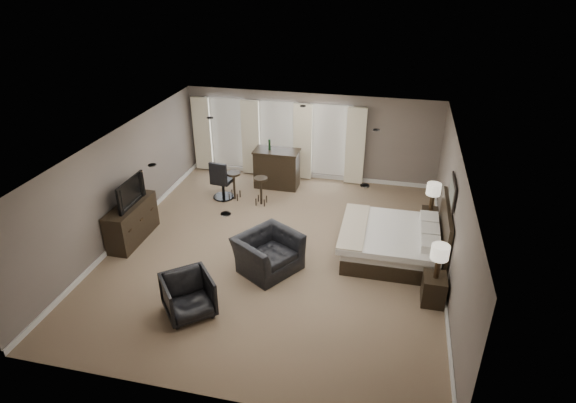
% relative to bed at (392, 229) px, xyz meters
% --- Properties ---
extents(room, '(7.60, 8.60, 2.64)m').
position_rel_bed_xyz_m(room, '(-2.58, -0.36, 0.60)').
color(room, '#7D6750').
rests_on(room, ground).
extents(window_bay, '(5.25, 0.20, 2.30)m').
position_rel_bed_xyz_m(window_bay, '(-3.58, 3.75, 0.50)').
color(window_bay, silver).
rests_on(window_bay, room).
extents(bed, '(2.19, 2.09, 1.40)m').
position_rel_bed_xyz_m(bed, '(0.00, 0.00, 0.00)').
color(bed, silver).
rests_on(bed, ground).
extents(nightstand_near, '(0.44, 0.54, 0.59)m').
position_rel_bed_xyz_m(nightstand_near, '(0.89, -1.45, -0.40)').
color(nightstand_near, black).
rests_on(nightstand_near, ground).
extents(nightstand_far, '(0.40, 0.49, 0.53)m').
position_rel_bed_xyz_m(nightstand_far, '(0.89, 1.45, -0.43)').
color(nightstand_far, black).
rests_on(nightstand_far, ground).
extents(lamp_near, '(0.35, 0.35, 0.71)m').
position_rel_bed_xyz_m(lamp_near, '(0.89, -1.45, 0.25)').
color(lamp_near, beige).
rests_on(lamp_near, nightstand_near).
extents(lamp_far, '(0.35, 0.35, 0.71)m').
position_rel_bed_xyz_m(lamp_far, '(0.89, 1.45, 0.19)').
color(lamp_far, beige).
rests_on(lamp_far, nightstand_far).
extents(wall_art, '(0.04, 0.96, 0.56)m').
position_rel_bed_xyz_m(wall_art, '(1.12, 0.00, 1.05)').
color(wall_art, slate).
rests_on(wall_art, room).
extents(dresser, '(0.52, 1.63, 0.94)m').
position_rel_bed_xyz_m(dresser, '(-6.03, -0.64, -0.23)').
color(dresser, black).
rests_on(dresser, ground).
extents(tv, '(0.65, 1.13, 0.15)m').
position_rel_bed_xyz_m(tv, '(-6.03, -0.64, 0.32)').
color(tv, black).
rests_on(tv, dresser).
extents(armchair_near, '(1.37, 1.50, 1.10)m').
position_rel_bed_xyz_m(armchair_near, '(-2.56, -1.10, -0.15)').
color(armchair_near, black).
rests_on(armchair_near, ground).
extents(armchair_far, '(1.20, 1.19, 0.90)m').
position_rel_bed_xyz_m(armchair_far, '(-3.64, -2.85, -0.25)').
color(armchair_far, black).
rests_on(armchair_far, ground).
extents(bar_counter, '(1.31, 0.68, 1.14)m').
position_rel_bed_xyz_m(bar_counter, '(-3.40, 3.00, -0.13)').
color(bar_counter, black).
rests_on(bar_counter, ground).
extents(bar_stool_left, '(0.39, 0.39, 0.80)m').
position_rel_bed_xyz_m(bar_stool_left, '(-4.35, 1.94, -0.30)').
color(bar_stool_left, black).
rests_on(bar_stool_left, ground).
extents(bar_stool_right, '(0.46, 0.46, 0.79)m').
position_rel_bed_xyz_m(bar_stool_right, '(-3.54, 1.80, -0.30)').
color(bar_stool_right, black).
rests_on(bar_stool_right, ground).
extents(desk_chair, '(0.64, 0.64, 1.14)m').
position_rel_bed_xyz_m(desk_chair, '(-4.68, 1.93, -0.13)').
color(desk_chair, black).
rests_on(desk_chair, ground).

